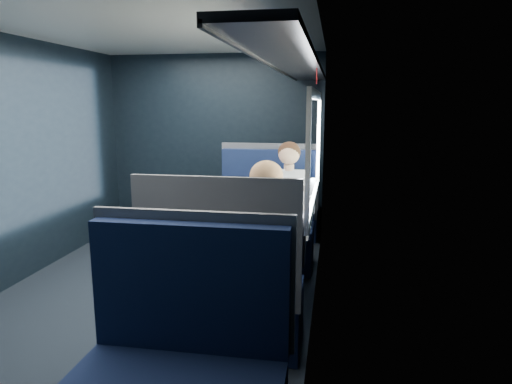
% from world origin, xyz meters
% --- Properties ---
extents(ground, '(2.80, 4.20, 0.01)m').
position_xyz_m(ground, '(0.00, 0.00, -0.01)').
color(ground, black).
extents(room_shell, '(3.00, 4.40, 2.40)m').
position_xyz_m(room_shell, '(0.02, 0.00, 1.48)').
color(room_shell, black).
rests_on(room_shell, ground).
extents(table, '(0.62, 1.00, 0.74)m').
position_xyz_m(table, '(1.03, 0.00, 0.66)').
color(table, '#54565E').
rests_on(table, ground).
extents(seat_bay_near, '(1.04, 0.62, 1.26)m').
position_xyz_m(seat_bay_near, '(0.84, 0.87, 0.42)').
color(seat_bay_near, '#0C1536').
rests_on(seat_bay_near, ground).
extents(seat_bay_far, '(1.04, 0.62, 1.26)m').
position_xyz_m(seat_bay_far, '(0.85, -0.87, 0.41)').
color(seat_bay_far, '#0C1536').
rests_on(seat_bay_far, ground).
extents(seat_row_front, '(1.04, 0.51, 1.16)m').
position_xyz_m(seat_row_front, '(0.85, 1.80, 0.41)').
color(seat_row_front, '#0C1536').
rests_on(seat_row_front, ground).
extents(seat_row_back, '(1.04, 0.51, 1.16)m').
position_xyz_m(seat_row_back, '(0.85, -1.80, 0.41)').
color(seat_row_back, '#0C1536').
rests_on(seat_row_back, ground).
extents(man, '(0.53, 0.56, 1.32)m').
position_xyz_m(man, '(1.10, 0.70, 0.72)').
color(man, black).
rests_on(man, ground).
extents(woman, '(0.53, 0.56, 1.32)m').
position_xyz_m(woman, '(1.10, -0.71, 0.73)').
color(woman, black).
rests_on(woman, ground).
extents(papers, '(0.86, 1.02, 0.01)m').
position_xyz_m(papers, '(0.95, 0.03, 0.74)').
color(papers, white).
rests_on(papers, table).
extents(laptop, '(0.28, 0.34, 0.24)m').
position_xyz_m(laptop, '(1.26, 0.09, 0.81)').
color(laptop, silver).
rests_on(laptop, table).
extents(bottle_small, '(0.07, 0.07, 0.24)m').
position_xyz_m(bottle_small, '(1.20, 0.41, 0.85)').
color(bottle_small, silver).
rests_on(bottle_small, table).
extents(cup, '(0.08, 0.08, 0.10)m').
position_xyz_m(cup, '(1.33, 0.44, 0.79)').
color(cup, white).
rests_on(cup, table).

